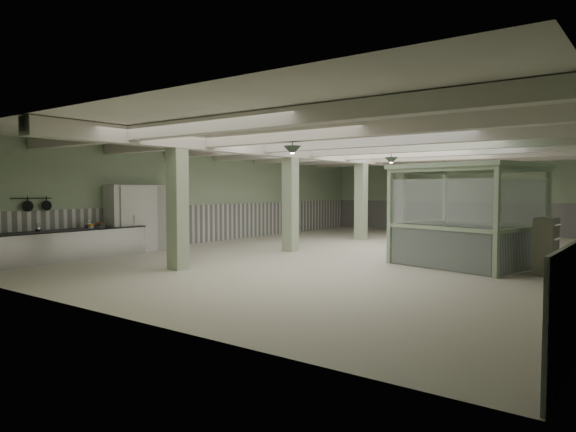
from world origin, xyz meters
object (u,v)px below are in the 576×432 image
Objects in this scene: guard_booth at (467,198)px; filing_cabinet at (546,247)px; prep_counter at (60,245)px; walkin_cooler at (142,217)px.

guard_booth is 2.47m from filing_cabinet.
prep_counter is 11.81m from guard_booth.
guard_booth is at bearing 169.83° from filing_cabinet.
filing_cabinet is at bearing 12.81° from walkin_cooler.
prep_counter is 3.08m from walkin_cooler.
prep_counter is at bearing -150.17° from filing_cabinet.
walkin_cooler reaches higher than prep_counter.
guard_booth is (9.98, 3.29, 0.71)m from walkin_cooler.
filing_cabinet is (12.01, 5.75, 0.24)m from prep_counter.
guard_booth reaches higher than filing_cabinet.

